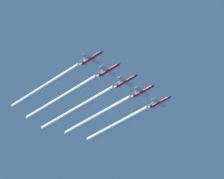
{
  "coord_description": "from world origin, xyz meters",
  "views": [
    {
      "loc": [
        143.89,
        129.23,
        1.49
      ],
      "look_at": [
        0.27,
        -7.3,
        151.77
      ],
      "focal_mm": 107.44,
      "sensor_mm": 36.0,
      "label": 1
    }
  ],
  "objects_px": {
    "jet_inner_left": "(144,91)",
    "jet_far_right": "(92,58)",
    "jet_inner_right": "(110,70)",
    "jet_far_left": "(161,102)",
    "jet_center": "(127,81)"
  },
  "relations": [
    {
      "from": "jet_far_right",
      "to": "jet_inner_right",
      "type": "bearing_deg",
      "value": -179.75
    },
    {
      "from": "jet_inner_left",
      "to": "jet_inner_right",
      "type": "bearing_deg",
      "value": -0.92
    },
    {
      "from": "jet_inner_right",
      "to": "jet_far_right",
      "type": "distance_m",
      "value": 8.79
    },
    {
      "from": "jet_center",
      "to": "jet_inner_right",
      "type": "bearing_deg",
      "value": 0.06
    },
    {
      "from": "jet_inner_left",
      "to": "jet_far_left",
      "type": "bearing_deg",
      "value": -179.71
    },
    {
      "from": "jet_far_left",
      "to": "jet_center",
      "type": "distance_m",
      "value": 18.66
    },
    {
      "from": "jet_far_left",
      "to": "jet_far_right",
      "type": "bearing_deg",
      "value": -0.32
    },
    {
      "from": "jet_inner_right",
      "to": "jet_center",
      "type": "bearing_deg",
      "value": -179.94
    },
    {
      "from": "jet_far_left",
      "to": "jet_inner_right",
      "type": "relative_size",
      "value": 1.0
    },
    {
      "from": "jet_inner_right",
      "to": "jet_far_right",
      "type": "bearing_deg",
      "value": 0.25
    },
    {
      "from": "jet_inner_right",
      "to": "jet_far_left",
      "type": "bearing_deg",
      "value": 179.5
    },
    {
      "from": "jet_far_left",
      "to": "jet_inner_left",
      "type": "bearing_deg",
      "value": 0.29
    },
    {
      "from": "jet_far_left",
      "to": "jet_far_right",
      "type": "distance_m",
      "value": 36.63
    },
    {
      "from": "jet_far_right",
      "to": "jet_inner_left",
      "type": "bearing_deg",
      "value": 179.46
    },
    {
      "from": "jet_inner_left",
      "to": "jet_far_right",
      "type": "height_order",
      "value": "jet_inner_left"
    }
  ]
}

